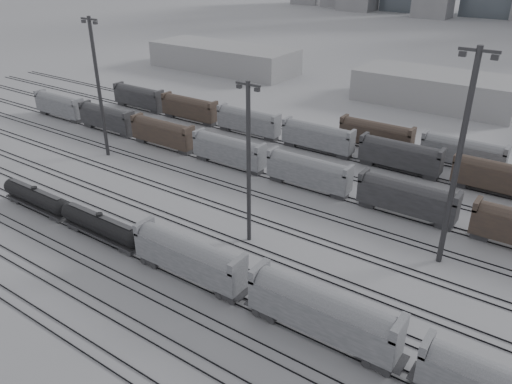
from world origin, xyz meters
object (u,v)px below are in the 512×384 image
Objects in this scene: hopper_car_b at (323,311)px; light_mast_c at (249,161)px; tank_car_a at (36,197)px; hopper_car_a at (189,256)px; tank_car_b at (101,225)px.

light_mast_c reaches higher than hopper_car_b.
tank_car_a is 0.68× the size of light_mast_c.
tank_car_a is 31.72m from hopper_car_a.
tank_car_b is at bearing -145.30° from light_mast_c.
hopper_car_a is 0.95× the size of hopper_car_b.
hopper_car_a is 14.53m from light_mast_c.
hopper_car_a is (16.43, 0.00, 1.18)m from tank_car_b.
hopper_car_b is (50.01, 0.00, 1.46)m from tank_car_a.
tank_car_a is 0.93× the size of hopper_car_b.
hopper_car_a is (31.70, 0.00, 1.27)m from tank_car_a.
hopper_car_a is at bearing 0.00° from tank_car_b.
hopper_car_a is 0.70× the size of light_mast_c.
tank_car_b is at bearing 180.00° from hopper_car_a.
tank_car_b reaches higher than tank_car_a.
light_mast_c reaches higher than tank_car_b.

